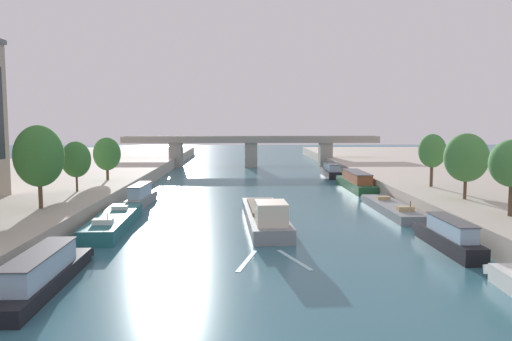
{
  "coord_description": "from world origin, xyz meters",
  "views": [
    {
      "loc": [
        -1.97,
        -19.85,
        10.64
      ],
      "look_at": [
        0.0,
        53.41,
        3.37
      ],
      "focal_mm": 35.72,
      "sensor_mm": 36.0,
      "label": 1
    }
  ],
  "objects_px": {
    "tree_left_nearest": "(107,154)",
    "bridge_far": "(251,147)",
    "moored_boat_left_lone": "(43,273)",
    "moored_boat_right_far": "(356,182)",
    "barge_midriver": "(265,216)",
    "tree_left_end_of_row": "(76,159)",
    "tree_left_second": "(39,156)",
    "tree_right_by_lamp": "(512,164)",
    "tree_right_far": "(466,158)",
    "moored_boat_right_end": "(391,208)",
    "moored_boat_right_near": "(331,171)",
    "moored_boat_left_downstream": "(114,222)",
    "moored_boat_left_near": "(141,196)",
    "tree_right_nearest": "(432,151)",
    "moored_boat_right_downstream": "(448,236)"
  },
  "relations": [
    {
      "from": "moored_boat_right_far",
      "to": "moored_boat_right_near",
      "type": "distance_m",
      "value": 17.71
    },
    {
      "from": "barge_midriver",
      "to": "tree_right_far",
      "type": "distance_m",
      "value": 22.53
    },
    {
      "from": "moored_boat_left_near",
      "to": "tree_right_nearest",
      "type": "distance_m",
      "value": 37.3
    },
    {
      "from": "moored_boat_left_downstream",
      "to": "tree_left_nearest",
      "type": "height_order",
      "value": "tree_left_nearest"
    },
    {
      "from": "moored_boat_right_downstream",
      "to": "bridge_far",
      "type": "height_order",
      "value": "bridge_far"
    },
    {
      "from": "tree_left_nearest",
      "to": "bridge_far",
      "type": "relative_size",
      "value": 0.1
    },
    {
      "from": "tree_left_nearest",
      "to": "moored_boat_right_far",
      "type": "bearing_deg",
      "value": 7.66
    },
    {
      "from": "tree_left_nearest",
      "to": "tree_right_nearest",
      "type": "distance_m",
      "value": 44.11
    },
    {
      "from": "moored_boat_right_end",
      "to": "moored_boat_right_near",
      "type": "distance_m",
      "value": 37.08
    },
    {
      "from": "moored_boat_left_lone",
      "to": "moored_boat_right_near",
      "type": "height_order",
      "value": "moored_boat_right_near"
    },
    {
      "from": "moored_boat_left_lone",
      "to": "moored_boat_left_near",
      "type": "bearing_deg",
      "value": 90.32
    },
    {
      "from": "moored_boat_left_near",
      "to": "tree_right_nearest",
      "type": "relative_size",
      "value": 1.65
    },
    {
      "from": "moored_boat_left_lone",
      "to": "tree_right_nearest",
      "type": "relative_size",
      "value": 2.06
    },
    {
      "from": "tree_left_end_of_row",
      "to": "tree_right_far",
      "type": "distance_m",
      "value": 44.18
    },
    {
      "from": "tree_left_second",
      "to": "tree_right_nearest",
      "type": "xyz_separation_m",
      "value": [
        43.59,
        14.94,
        -0.48
      ]
    },
    {
      "from": "barge_midriver",
      "to": "tree_left_second",
      "type": "bearing_deg",
      "value": -175.39
    },
    {
      "from": "tree_left_second",
      "to": "moored_boat_left_near",
      "type": "bearing_deg",
      "value": 65.25
    },
    {
      "from": "moored_boat_left_near",
      "to": "bridge_far",
      "type": "bearing_deg",
      "value": 74.35
    },
    {
      "from": "tree_left_second",
      "to": "tree_right_by_lamp",
      "type": "xyz_separation_m",
      "value": [
        43.18,
        -5.11,
        -0.37
      ]
    },
    {
      "from": "moored_boat_right_end",
      "to": "tree_right_far",
      "type": "xyz_separation_m",
      "value": [
        6.64,
        -4.26,
        6.13
      ]
    },
    {
      "from": "barge_midriver",
      "to": "tree_right_far",
      "type": "height_order",
      "value": "tree_right_far"
    },
    {
      "from": "moored_boat_left_lone",
      "to": "tree_left_nearest",
      "type": "height_order",
      "value": "tree_left_nearest"
    },
    {
      "from": "bridge_far",
      "to": "tree_left_second",
      "type": "bearing_deg",
      "value": -107.71
    },
    {
      "from": "moored_boat_left_downstream",
      "to": "moored_boat_left_near",
      "type": "distance_m",
      "value": 13.97
    },
    {
      "from": "moored_boat_left_downstream",
      "to": "moored_boat_right_end",
      "type": "relative_size",
      "value": 0.97
    },
    {
      "from": "tree_left_nearest",
      "to": "tree_right_far",
      "type": "distance_m",
      "value": 46.98
    },
    {
      "from": "moored_boat_left_near",
      "to": "tree_left_second",
      "type": "distance_m",
      "value": 17.16
    },
    {
      "from": "moored_boat_right_downstream",
      "to": "tree_right_by_lamp",
      "type": "relative_size",
      "value": 1.68
    },
    {
      "from": "moored_boat_right_end",
      "to": "moored_boat_right_near",
      "type": "relative_size",
      "value": 1.41
    },
    {
      "from": "barge_midriver",
      "to": "tree_left_nearest",
      "type": "relative_size",
      "value": 3.28
    },
    {
      "from": "tree_right_far",
      "to": "moored_boat_right_near",
      "type": "bearing_deg",
      "value": 99.95
    },
    {
      "from": "tree_right_far",
      "to": "tree_right_by_lamp",
      "type": "bearing_deg",
      "value": -91.18
    },
    {
      "from": "moored_boat_left_lone",
      "to": "tree_right_by_lamp",
      "type": "bearing_deg",
      "value": 18.79
    },
    {
      "from": "moored_boat_right_end",
      "to": "tree_right_far",
      "type": "bearing_deg",
      "value": -32.69
    },
    {
      "from": "tree_left_end_of_row",
      "to": "tree_left_nearest",
      "type": "relative_size",
      "value": 0.99
    },
    {
      "from": "moored_boat_right_near",
      "to": "tree_right_by_lamp",
      "type": "xyz_separation_m",
      "value": [
        7.05,
        -51.02,
        5.74
      ]
    },
    {
      "from": "moored_boat_right_end",
      "to": "tree_right_by_lamp",
      "type": "relative_size",
      "value": 2.43
    },
    {
      "from": "barge_midriver",
      "to": "moored_boat_right_near",
      "type": "xyz_separation_m",
      "value": [
        14.38,
        44.17,
        0.1
      ]
    },
    {
      "from": "tree_left_end_of_row",
      "to": "tree_right_nearest",
      "type": "distance_m",
      "value": 43.97
    },
    {
      "from": "barge_midriver",
      "to": "tree_left_end_of_row",
      "type": "relative_size",
      "value": 3.31
    },
    {
      "from": "moored_boat_right_far",
      "to": "barge_midriver",
      "type": "bearing_deg",
      "value": -119.76
    },
    {
      "from": "moored_boat_right_end",
      "to": "bridge_far",
      "type": "bearing_deg",
      "value": 104.75
    },
    {
      "from": "barge_midriver",
      "to": "moored_boat_right_far",
      "type": "height_order",
      "value": "barge_midriver"
    },
    {
      "from": "moored_boat_left_lone",
      "to": "moored_boat_right_far",
      "type": "bearing_deg",
      "value": 56.71
    },
    {
      "from": "moored_boat_right_end",
      "to": "tree_right_nearest",
      "type": "relative_size",
      "value": 2.45
    },
    {
      "from": "barge_midriver",
      "to": "bridge_far",
      "type": "height_order",
      "value": "bridge_far"
    },
    {
      "from": "moored_boat_right_far",
      "to": "tree_left_nearest",
      "type": "bearing_deg",
      "value": -172.34
    },
    {
      "from": "moored_boat_right_far",
      "to": "tree_left_second",
      "type": "xyz_separation_m",
      "value": [
        -36.89,
        -28.23,
        6.02
      ]
    },
    {
      "from": "moored_boat_left_near",
      "to": "tree_right_nearest",
      "type": "xyz_separation_m",
      "value": [
        36.88,
        0.37,
        5.6
      ]
    },
    {
      "from": "tree_left_second",
      "to": "tree_left_end_of_row",
      "type": "xyz_separation_m",
      "value": [
        -0.24,
        11.54,
        -1.2
      ]
    }
  ]
}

